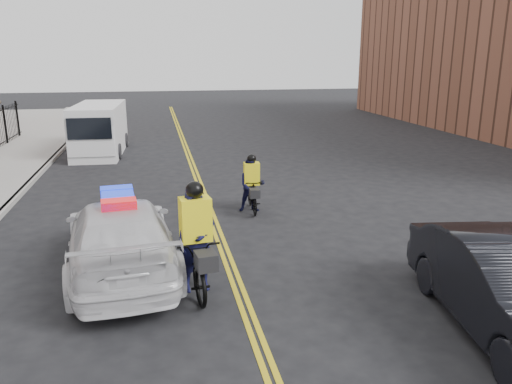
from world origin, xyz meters
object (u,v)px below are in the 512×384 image
Objects in this scene: police_cruiser at (121,236)px; cyclist_near at (197,253)px; cyclist_far at (252,189)px; cargo_van at (99,130)px; dark_sedan at (510,288)px.

police_cruiser is 2.39× the size of cyclist_near.
police_cruiser is 1.95m from cyclist_near.
cargo_van is at bearing 120.15° from cyclist_far.
dark_sedan is at bearing -66.04° from cyclist_far.
police_cruiser is 1.15× the size of dark_sedan.
cyclist_near is at bearing -109.68° from cyclist_far.
dark_sedan is 2.81× the size of cyclist_far.
cyclist_near is 5.30m from cyclist_far.
cyclist_near is (1.51, -1.23, -0.02)m from police_cruiser.
cargo_van is 15.58m from cyclist_near.
dark_sedan is at bearing -62.82° from cargo_van.
cyclist_far is at bearing -60.28° from cargo_van.
dark_sedan is 0.87× the size of cargo_van.
dark_sedan is 5.58m from cyclist_near.
police_cruiser is 1.00× the size of cargo_van.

